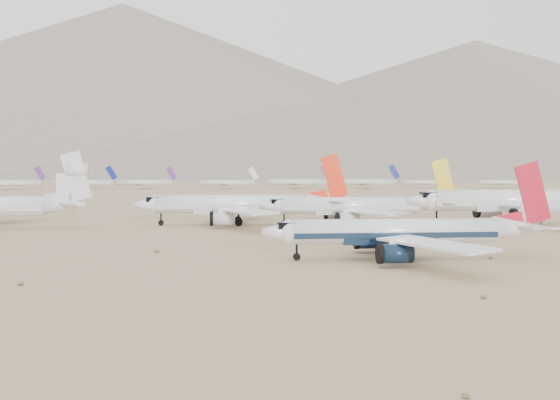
% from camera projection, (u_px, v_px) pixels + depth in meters
% --- Properties ---
extents(ground, '(7000.00, 7000.00, 0.00)m').
position_uv_depth(ground, '(344.00, 263.00, 97.03)').
color(ground, '#917254').
rests_on(ground, ground).
extents(main_airliner, '(45.18, 44.13, 15.94)m').
position_uv_depth(main_airliner, '(407.00, 232.00, 100.73)').
color(main_airliner, white).
rests_on(main_airliner, ground).
extents(row2_navy_widebody, '(60.82, 59.47, 21.64)m').
position_uv_depth(row2_navy_widebody, '(526.00, 201.00, 162.51)').
color(row2_navy_widebody, white).
rests_on(row2_navy_widebody, ground).
extents(row2_gold_tail, '(48.49, 47.43, 17.27)m').
position_uv_depth(row2_gold_tail, '(358.00, 206.00, 160.59)').
color(row2_gold_tail, white).
rests_on(row2_gold_tail, ground).
extents(row2_orange_tail, '(51.93, 50.80, 18.52)m').
position_uv_depth(row2_orange_tail, '(241.00, 205.00, 160.65)').
color(row2_orange_tail, white).
rests_on(row2_orange_tail, ground).
extents(distant_storage_row, '(471.41, 48.03, 14.70)m').
position_uv_depth(distant_storage_row, '(198.00, 183.00, 427.31)').
color(distant_storage_row, silver).
rests_on(distant_storage_row, ground).
extents(mountain_range, '(7354.00, 3024.00, 470.00)m').
position_uv_depth(mountain_range, '(257.00, 104.00, 1732.67)').
color(mountain_range, slate).
rests_on(mountain_range, ground).
extents(foothills, '(4637.50, 1395.00, 155.00)m').
position_uv_depth(foothills, '(501.00, 141.00, 1233.66)').
color(foothills, slate).
rests_on(foothills, ground).
extents(desert_scrub, '(247.37, 121.67, 0.63)m').
position_uv_depth(desert_scrub, '(291.00, 298.00, 69.70)').
color(desert_scrub, brown).
rests_on(desert_scrub, ground).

